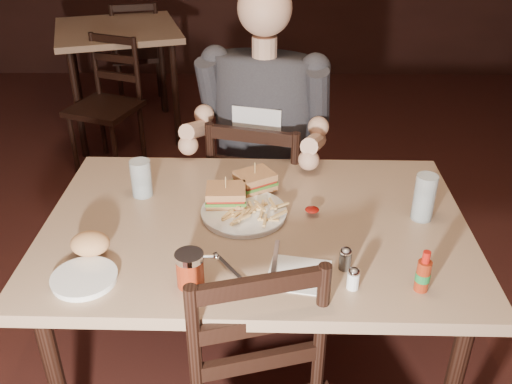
{
  "coord_description": "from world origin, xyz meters",
  "views": [
    {
      "loc": [
        0.05,
        -1.72,
        1.74
      ],
      "look_at": [
        0.03,
        -0.18,
        0.85
      ],
      "focal_mm": 40.0,
      "sensor_mm": 36.0,
      "label": 1
    }
  ],
  "objects_px": {
    "chair_far": "(264,206)",
    "syrup_dispenser": "(190,269)",
    "diner": "(262,107)",
    "hot_sauce": "(424,271)",
    "glass_left": "(141,178)",
    "bg_chair_far": "(138,54)",
    "glass_right": "(424,197)",
    "bg_chair_near": "(104,108)",
    "side_plate": "(85,279)",
    "main_table": "(256,242)",
    "dinner_plate": "(244,214)",
    "bg_table": "(118,41)"
  },
  "relations": [
    {
      "from": "chair_far",
      "to": "syrup_dispenser",
      "type": "bearing_deg",
      "value": 92.8
    },
    {
      "from": "diner",
      "to": "hot_sauce",
      "type": "bearing_deg",
      "value": -50.17
    },
    {
      "from": "chair_far",
      "to": "hot_sauce",
      "type": "distance_m",
      "value": 1.1
    },
    {
      "from": "chair_far",
      "to": "glass_left",
      "type": "relative_size",
      "value": 7.07
    },
    {
      "from": "chair_far",
      "to": "bg_chair_far",
      "type": "distance_m",
      "value": 2.52
    },
    {
      "from": "glass_right",
      "to": "syrup_dispenser",
      "type": "bearing_deg",
      "value": -154.2
    },
    {
      "from": "bg_chair_far",
      "to": "bg_chair_near",
      "type": "height_order",
      "value": "bg_chair_far"
    },
    {
      "from": "glass_left",
      "to": "side_plate",
      "type": "relative_size",
      "value": 0.74
    },
    {
      "from": "hot_sauce",
      "to": "main_table",
      "type": "bearing_deg",
      "value": 144.08
    },
    {
      "from": "glass_left",
      "to": "side_plate",
      "type": "bearing_deg",
      "value": -98.99
    },
    {
      "from": "glass_left",
      "to": "hot_sauce",
      "type": "bearing_deg",
      "value": -30.48
    },
    {
      "from": "bg_chair_near",
      "to": "dinner_plate",
      "type": "distance_m",
      "value": 2.06
    },
    {
      "from": "glass_left",
      "to": "main_table",
      "type": "bearing_deg",
      "value": -23.43
    },
    {
      "from": "main_table",
      "to": "bg_table",
      "type": "relative_size",
      "value": 1.33
    },
    {
      "from": "dinner_plate",
      "to": "glass_right",
      "type": "bearing_deg",
      "value": -0.68
    },
    {
      "from": "dinner_plate",
      "to": "glass_left",
      "type": "distance_m",
      "value": 0.37
    },
    {
      "from": "bg_chair_near",
      "to": "glass_left",
      "type": "xyz_separation_m",
      "value": [
        0.59,
        -1.67,
        0.42
      ]
    },
    {
      "from": "bg_chair_far",
      "to": "diner",
      "type": "distance_m",
      "value": 2.6
    },
    {
      "from": "main_table",
      "to": "bg_table",
      "type": "height_order",
      "value": "same"
    },
    {
      "from": "glass_right",
      "to": "syrup_dispenser",
      "type": "distance_m",
      "value": 0.76
    },
    {
      "from": "main_table",
      "to": "chair_far",
      "type": "bearing_deg",
      "value": 87.47
    },
    {
      "from": "glass_left",
      "to": "syrup_dispenser",
      "type": "distance_m",
      "value": 0.51
    },
    {
      "from": "bg_table",
      "to": "hot_sauce",
      "type": "height_order",
      "value": "hot_sauce"
    },
    {
      "from": "glass_right",
      "to": "side_plate",
      "type": "bearing_deg",
      "value": -161.64
    },
    {
      "from": "bg_chair_far",
      "to": "glass_left",
      "type": "relative_size",
      "value": 6.71
    },
    {
      "from": "bg_chair_far",
      "to": "syrup_dispenser",
      "type": "height_order",
      "value": "syrup_dispenser"
    },
    {
      "from": "hot_sauce",
      "to": "glass_right",
      "type": "bearing_deg",
      "value": 76.43
    },
    {
      "from": "syrup_dispenser",
      "to": "side_plate",
      "type": "distance_m",
      "value": 0.29
    },
    {
      "from": "bg_chair_far",
      "to": "glass_left",
      "type": "height_order",
      "value": "glass_left"
    },
    {
      "from": "bg_chair_far",
      "to": "glass_right",
      "type": "height_order",
      "value": "glass_right"
    },
    {
      "from": "dinner_plate",
      "to": "hot_sauce",
      "type": "distance_m",
      "value": 0.59
    },
    {
      "from": "bg_chair_far",
      "to": "hot_sauce",
      "type": "distance_m",
      "value": 3.57
    },
    {
      "from": "dinner_plate",
      "to": "hot_sauce",
      "type": "bearing_deg",
      "value": -36.71
    },
    {
      "from": "glass_right",
      "to": "side_plate",
      "type": "xyz_separation_m",
      "value": [
        -0.97,
        -0.32,
        -0.07
      ]
    },
    {
      "from": "glass_right",
      "to": "bg_table",
      "type": "bearing_deg",
      "value": 122.23
    },
    {
      "from": "glass_right",
      "to": "dinner_plate",
      "type": "bearing_deg",
      "value": 179.32
    },
    {
      "from": "hot_sauce",
      "to": "syrup_dispenser",
      "type": "bearing_deg",
      "value": 178.68
    },
    {
      "from": "bg_chair_far",
      "to": "hot_sauce",
      "type": "relative_size",
      "value": 6.99
    },
    {
      "from": "bg_chair_near",
      "to": "dinner_plate",
      "type": "height_order",
      "value": "bg_chair_near"
    },
    {
      "from": "bg_chair_far",
      "to": "bg_chair_near",
      "type": "xyz_separation_m",
      "value": [
        0.0,
        -1.1,
        -0.01
      ]
    },
    {
      "from": "chair_far",
      "to": "hot_sauce",
      "type": "xyz_separation_m",
      "value": [
        0.41,
        -0.94,
        0.39
      ]
    },
    {
      "from": "glass_left",
      "to": "dinner_plate",
      "type": "bearing_deg",
      "value": -20.4
    },
    {
      "from": "diner",
      "to": "dinner_plate",
      "type": "distance_m",
      "value": 0.56
    },
    {
      "from": "main_table",
      "to": "bg_chair_near",
      "type": "relative_size",
      "value": 1.61
    },
    {
      "from": "diner",
      "to": "side_plate",
      "type": "height_order",
      "value": "diner"
    },
    {
      "from": "dinner_plate",
      "to": "side_plate",
      "type": "bearing_deg",
      "value": -141.61
    },
    {
      "from": "chair_far",
      "to": "glass_left",
      "type": "bearing_deg",
      "value": 63.18
    },
    {
      "from": "syrup_dispenser",
      "to": "side_plate",
      "type": "xyz_separation_m",
      "value": [
        -0.29,
        0.01,
        -0.04
      ]
    },
    {
      "from": "dinner_plate",
      "to": "bg_chair_far",
      "type": "bearing_deg",
      "value": 107.76
    },
    {
      "from": "diner",
      "to": "syrup_dispenser",
      "type": "bearing_deg",
      "value": -87.05
    }
  ]
}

